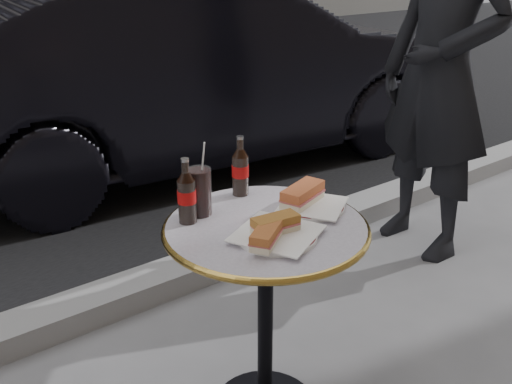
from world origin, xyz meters
TOP-DOWN VIEW (x-y plane):
  - curb at (0.00, 0.90)m, footprint 40.00×0.20m
  - bistro_table at (0.00, 0.00)m, footprint 0.62×0.62m
  - plate_left at (-0.03, -0.09)m, footprint 0.29×0.29m
  - plate_right at (0.19, 0.00)m, footprint 0.27×0.27m
  - sandwich_left_a at (-0.09, -0.12)m, footprint 0.15×0.13m
  - sandwich_left_b at (-0.03, -0.08)m, footprint 0.14×0.08m
  - sandwich_right at (0.17, 0.03)m, footprint 0.18×0.13m
  - cola_bottle_left at (-0.18, 0.15)m, footprint 0.07×0.07m
  - cola_bottle_right at (0.07, 0.23)m, footprint 0.07×0.07m
  - cola_glass at (-0.12, 0.18)m, footprint 0.10×0.10m
  - parked_car at (1.21, 2.34)m, footprint 1.84×4.25m
  - pedestrian at (1.44, 0.47)m, footprint 0.49×0.70m

SIDE VIEW (x-z plane):
  - curb at x=0.00m, z-range -0.01..0.11m
  - bistro_table at x=0.00m, z-range 0.00..0.73m
  - parked_car at x=1.21m, z-range 0.00..1.36m
  - plate_right at x=0.19m, z-range 0.73..0.74m
  - plate_left at x=-0.03m, z-range 0.73..0.75m
  - sandwich_left_a at x=-0.09m, z-range 0.75..0.79m
  - sandwich_left_b at x=-0.03m, z-range 0.75..0.79m
  - sandwich_right at x=0.17m, z-range 0.74..0.80m
  - cola_glass at x=-0.12m, z-range 0.73..0.88m
  - cola_bottle_left at x=-0.18m, z-range 0.73..0.94m
  - cola_bottle_right at x=0.07m, z-range 0.73..0.94m
  - pedestrian at x=1.44m, z-range 0.00..1.86m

